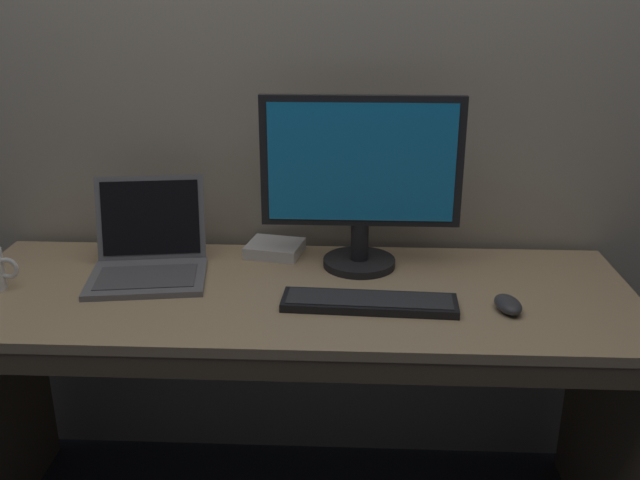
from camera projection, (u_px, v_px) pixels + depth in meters
desk at (295, 366)px, 1.91m from camera, size 1.79×0.64×0.76m
laptop_space_gray at (148, 260)px, 1.91m from camera, size 0.35×0.34×0.25m
external_monitor at (361, 181)px, 1.89m from camera, size 0.54×0.20×0.48m
wired_keyboard at (369, 302)px, 1.74m from camera, size 0.44×0.13×0.02m
computer_mouse at (508, 304)px, 1.71m from camera, size 0.08×0.11×0.04m
external_drive_box at (275, 249)px, 2.07m from camera, size 0.18×0.16×0.03m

